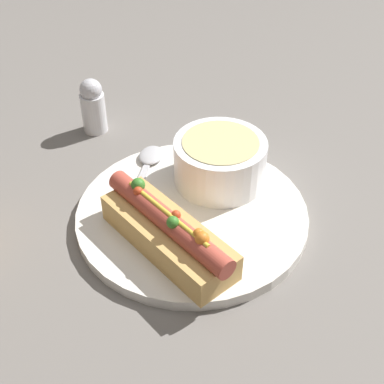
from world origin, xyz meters
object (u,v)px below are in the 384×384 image
object	(u,v)px
hot_dog	(168,232)
spoon	(148,162)
salt_shaker	(93,106)
soup_bowl	(218,159)

from	to	relation	value
hot_dog	spoon	bearing A→B (deg)	151.12
hot_dog	spoon	size ratio (longest dim) A/B	1.27
spoon	salt_shaker	bearing A→B (deg)	51.03
hot_dog	salt_shaker	distance (m)	0.28
spoon	salt_shaker	distance (m)	0.13
salt_shaker	soup_bowl	bearing A→B (deg)	-6.83
soup_bowl	salt_shaker	bearing A→B (deg)	173.17
hot_dog	spoon	distance (m)	0.15
spoon	soup_bowl	bearing A→B (deg)	-96.08
hot_dog	salt_shaker	size ratio (longest dim) A/B	2.21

